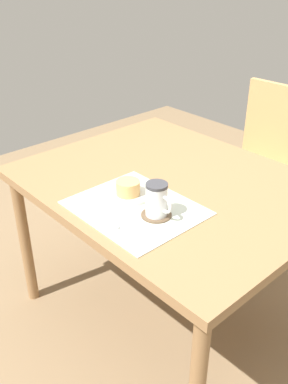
{
  "coord_description": "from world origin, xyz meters",
  "views": [
    {
      "loc": [
        1.02,
        -1.07,
        1.48
      ],
      "look_at": [
        0.06,
        -0.2,
        0.75
      ],
      "focal_mm": 40.0,
      "sensor_mm": 36.0,
      "label": 1
    }
  ],
  "objects_px": {
    "coffee_mug": "(157,200)",
    "pastry": "(128,188)",
    "dining_table": "(171,196)",
    "wooden_chair": "(261,160)",
    "pastry_plate": "(128,195)"
  },
  "relations": [
    {
      "from": "pastry_plate",
      "to": "pastry",
      "type": "distance_m",
      "value": 0.03
    },
    {
      "from": "wooden_chair",
      "to": "coffee_mug",
      "type": "bearing_deg",
      "value": 102.81
    },
    {
      "from": "dining_table",
      "to": "pastry",
      "type": "bearing_deg",
      "value": -93.27
    },
    {
      "from": "wooden_chair",
      "to": "pastry_plate",
      "type": "distance_m",
      "value": 1.06
    },
    {
      "from": "pastry_plate",
      "to": "pastry",
      "type": "bearing_deg",
      "value": 0.0
    },
    {
      "from": "pastry_plate",
      "to": "coffee_mug",
      "type": "bearing_deg",
      "value": -4.33
    },
    {
      "from": "wooden_chair",
      "to": "dining_table",
      "type": "bearing_deg",
      "value": 96.46
    },
    {
      "from": "dining_table",
      "to": "pastry_plate",
      "type": "distance_m",
      "value": 0.23
    },
    {
      "from": "wooden_chair",
      "to": "coffee_mug",
      "type": "xyz_separation_m",
      "value": [
        0.26,
        -1.04,
        0.28
      ]
    },
    {
      "from": "coffee_mug",
      "to": "pastry",
      "type": "bearing_deg",
      "value": 175.67
    },
    {
      "from": "pastry",
      "to": "coffee_mug",
      "type": "relative_size",
      "value": 0.74
    },
    {
      "from": "pastry_plate",
      "to": "coffee_mug",
      "type": "height_order",
      "value": "coffee_mug"
    },
    {
      "from": "dining_table",
      "to": "coffee_mug",
      "type": "relative_size",
      "value": 9.89
    },
    {
      "from": "dining_table",
      "to": "wooden_chair",
      "type": "height_order",
      "value": "wooden_chair"
    },
    {
      "from": "wooden_chair",
      "to": "pastry",
      "type": "bearing_deg",
      "value": 94.2
    }
  ]
}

